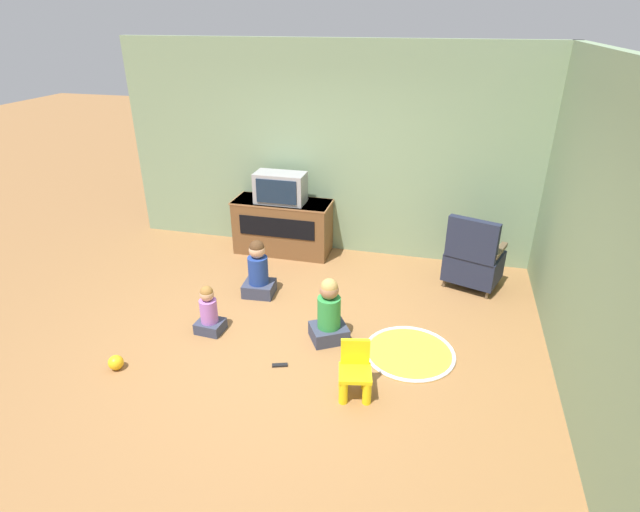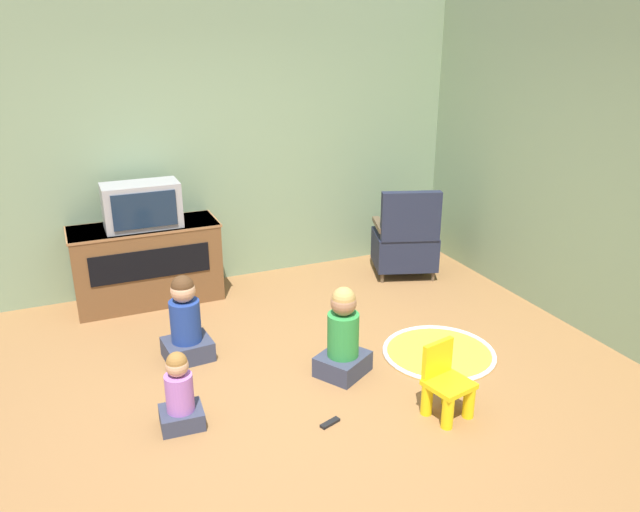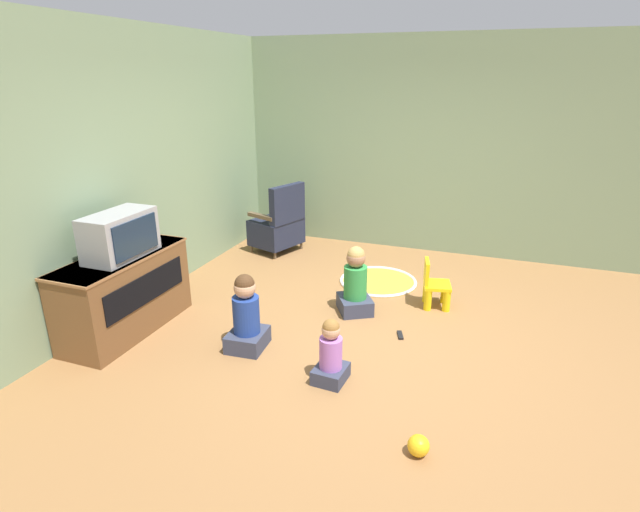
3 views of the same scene
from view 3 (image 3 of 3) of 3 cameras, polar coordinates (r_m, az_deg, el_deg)
name	(u,v)px [view 3 (image 3 of 3)]	position (r m, az deg, el deg)	size (l,w,h in m)	color
ground_plane	(364,335)	(4.80, 5.00, -9.01)	(30.00, 30.00, 0.00)	olive
wall_back	(122,172)	(5.40, -21.67, 8.88)	(5.78, 0.12, 2.82)	gray
wall_right	(438,148)	(6.90, 13.38, 11.91)	(0.12, 5.56, 2.82)	gray
tv_cabinet	(125,292)	(5.06, -21.44, -3.89)	(1.36, 0.53, 0.76)	brown
television	(120,235)	(4.84, -21.87, 2.23)	(0.68, 0.36, 0.41)	#939399
black_armchair	(278,226)	(6.89, -4.78, 3.47)	(0.76, 0.71, 0.96)	brown
yellow_kid_chair	(435,288)	(5.40, 12.98, -3.58)	(0.34, 0.33, 0.51)	yellow
play_mat	(378,281)	(5.98, 6.66, -2.87)	(0.92, 0.92, 0.04)	gold
child_watching_left	(331,355)	(4.03, 1.24, -11.20)	(0.29, 0.26, 0.55)	#33384C
child_watching_center	(246,317)	(4.49, -8.42, -6.89)	(0.39, 0.34, 0.71)	#33384C
child_watching_right	(355,284)	(5.12, 4.05, -3.22)	(0.47, 0.46, 0.71)	#33384C
toy_ball	(418,446)	(3.51, 11.19, -20.49)	(0.14, 0.14, 0.14)	yellow
remote_control	(400,335)	(4.83, 9.15, -8.92)	(0.16, 0.09, 0.02)	black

